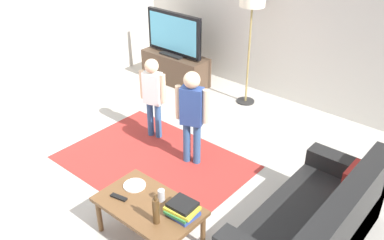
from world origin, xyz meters
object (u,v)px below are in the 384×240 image
Objects in this scene: child_center at (192,110)px; floor_lamp at (252,3)px; tv_stand at (175,69)px; tv at (174,34)px; tv_remote at (119,197)px; plate at (135,185)px; coffee_table at (149,208)px; child_near_tv at (153,92)px; bottle at (156,211)px; book_stack at (182,209)px; couch at (315,231)px; soda_can at (161,195)px.

floor_lamp is at bearing 102.80° from child_center.
tv is (0.00, -0.02, 0.60)m from tv_stand.
tv is 6.47× the size of tv_remote.
plate is (1.97, -2.75, 0.18)m from tv_stand.
coffee_table is at bearing -66.95° from child_center.
child_center is 5.46× the size of plate.
plate is (-0.30, 0.10, 0.06)m from coffee_table.
tv is at bearing 123.61° from child_near_tv.
bottle is at bearing -61.17° from child_center.
book_stack is 0.63m from plate.
couch is at bearing -29.42° from tv.
tv_remote is at bearing -78.30° from floor_lamp.
couch is at bearing 24.70° from plate.
bottle is at bearing -69.84° from floor_lamp.
child_near_tv reaches higher than plate.
book_stack reaches higher than soda_can.
child_center is at bearing -42.47° from tv.
tv_remote is (0.24, -1.35, -0.29)m from child_center.
tv_stand is at bearing 125.62° from plate.
plate is at bearing -155.30° from couch.
plate is at bearing 161.55° from coffee_table.
couch is 1.62× the size of child_near_tv.
soda_can is at bearing 23.80° from tv_remote.
coffee_table is at bearing 10.97° from tv_remote.
couch is at bearing -12.62° from child_center.
tv is 1.10× the size of coffee_table.
soda_can is at bearing -49.65° from tv_stand.
tv reaches higher than tv_stand.
tv is 9.17× the size of soda_can.
child_near_tv is at bearing -56.77° from tv_stand.
tv is at bearing 137.53° from child_center.
tv is 3.69× the size of book_stack.
floor_lamp reaches higher than child_near_tv.
couch is 1.90m from child_center.
book_stack is at bearing 7.81° from tv_remote.
bottle is at bearing -49.83° from tv.
tv reaches higher than child_near_tv.
child_near_tv is at bearing -56.39° from tv.
plate is at bearing -179.87° from book_stack.
child_center is at bearing 117.31° from soda_can.
tv_remote is at bearing -56.17° from tv_stand.
book_stack reaches higher than coffee_table.
child_near_tv is at bearing 137.27° from soda_can.
plate is (1.97, -2.73, -0.42)m from tv.
couch is 1.22m from book_stack.
plate is at bearing -54.38° from tv_stand.
child_near_tv reaches higher than bottle.
soda_can is (2.32, -2.73, 0.24)m from tv_stand.
coffee_table is 4.55× the size of plate.
child_near_tv is 9.28× the size of soda_can.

